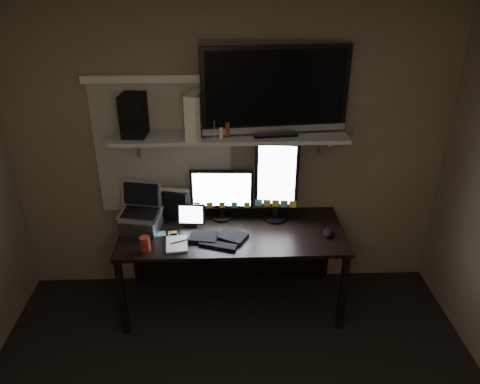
{
  "coord_description": "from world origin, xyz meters",
  "views": [
    {
      "loc": [
        -0.06,
        -1.8,
        2.7
      ],
      "look_at": [
        0.06,
        1.25,
        1.17
      ],
      "focal_mm": 35.0,
      "sensor_mm": 36.0,
      "label": 1
    }
  ],
  "objects_px": {
    "monitor_portrait": "(276,181)",
    "desk": "(232,241)",
    "mouse": "(328,233)",
    "keyboard": "(218,237)",
    "tablet": "(191,215)",
    "game_console": "(195,114)",
    "tv": "(275,91)",
    "laptop": "(140,210)",
    "speaker": "(134,115)",
    "monitor_landscape": "(222,194)",
    "cup": "(145,244)"
  },
  "relations": [
    {
      "from": "monitor_portrait",
      "to": "desk",
      "type": "bearing_deg",
      "value": -162.96
    },
    {
      "from": "desk",
      "to": "mouse",
      "type": "xyz_separation_m",
      "value": [
        0.76,
        -0.21,
        0.2
      ]
    },
    {
      "from": "keyboard",
      "to": "mouse",
      "type": "distance_m",
      "value": 0.87
    },
    {
      "from": "tablet",
      "to": "game_console",
      "type": "height_order",
      "value": "game_console"
    },
    {
      "from": "desk",
      "to": "tv",
      "type": "distance_m",
      "value": 1.31
    },
    {
      "from": "mouse",
      "to": "laptop",
      "type": "xyz_separation_m",
      "value": [
        -1.49,
        0.14,
        0.16
      ]
    },
    {
      "from": "tv",
      "to": "speaker",
      "type": "distance_m",
      "value": 1.08
    },
    {
      "from": "tv",
      "to": "game_console",
      "type": "xyz_separation_m",
      "value": [
        -0.6,
        -0.03,
        -0.16
      ]
    },
    {
      "from": "tablet",
      "to": "game_console",
      "type": "relative_size",
      "value": 0.67
    },
    {
      "from": "mouse",
      "to": "tv",
      "type": "bearing_deg",
      "value": 155.95
    },
    {
      "from": "monitor_landscape",
      "to": "speaker",
      "type": "xyz_separation_m",
      "value": [
        -0.65,
        -0.0,
        0.68
      ]
    },
    {
      "from": "desk",
      "to": "speaker",
      "type": "bearing_deg",
      "value": 173.47
    },
    {
      "from": "monitor_portrait",
      "to": "keyboard",
      "type": "distance_m",
      "value": 0.65
    },
    {
      "from": "keyboard",
      "to": "laptop",
      "type": "distance_m",
      "value": 0.66
    },
    {
      "from": "desk",
      "to": "tv",
      "type": "relative_size",
      "value": 1.62
    },
    {
      "from": "monitor_landscape",
      "to": "mouse",
      "type": "height_order",
      "value": "monitor_landscape"
    },
    {
      "from": "monitor_portrait",
      "to": "cup",
      "type": "bearing_deg",
      "value": -149.42
    },
    {
      "from": "keyboard",
      "to": "laptop",
      "type": "xyz_separation_m",
      "value": [
        -0.62,
        0.15,
        0.17
      ]
    },
    {
      "from": "desk",
      "to": "speaker",
      "type": "height_order",
      "value": "speaker"
    },
    {
      "from": "monitor_landscape",
      "to": "laptop",
      "type": "height_order",
      "value": "monitor_landscape"
    },
    {
      "from": "monitor_landscape",
      "to": "cup",
      "type": "bearing_deg",
      "value": -139.27
    },
    {
      "from": "mouse",
      "to": "speaker",
      "type": "bearing_deg",
      "value": 179.44
    },
    {
      "from": "game_console",
      "to": "monitor_portrait",
      "type": "bearing_deg",
      "value": 13.65
    },
    {
      "from": "laptop",
      "to": "mouse",
      "type": "bearing_deg",
      "value": 6.32
    },
    {
      "from": "laptop",
      "to": "game_console",
      "type": "bearing_deg",
      "value": 27.73
    },
    {
      "from": "desk",
      "to": "keyboard",
      "type": "bearing_deg",
      "value": -116.3
    },
    {
      "from": "laptop",
      "to": "game_console",
      "type": "height_order",
      "value": "game_console"
    },
    {
      "from": "speaker",
      "to": "keyboard",
      "type": "bearing_deg",
      "value": -21.83
    },
    {
      "from": "keyboard",
      "to": "tablet",
      "type": "bearing_deg",
      "value": 156.76
    },
    {
      "from": "cup",
      "to": "speaker",
      "type": "xyz_separation_m",
      "value": [
        -0.07,
        0.46,
        0.85
      ]
    },
    {
      "from": "desk",
      "to": "mouse",
      "type": "relative_size",
      "value": 14.61
    },
    {
      "from": "game_console",
      "to": "mouse",
      "type": "bearing_deg",
      "value": -1.35
    },
    {
      "from": "cup",
      "to": "mouse",
      "type": "bearing_deg",
      "value": 6.44
    },
    {
      "from": "desk",
      "to": "cup",
      "type": "bearing_deg",
      "value": -150.42
    },
    {
      "from": "desk",
      "to": "tablet",
      "type": "distance_m",
      "value": 0.43
    },
    {
      "from": "laptop",
      "to": "tv",
      "type": "bearing_deg",
      "value": 20.12
    },
    {
      "from": "keyboard",
      "to": "tv",
      "type": "relative_size",
      "value": 0.41
    },
    {
      "from": "laptop",
      "to": "monitor_portrait",
      "type": "bearing_deg",
      "value": 18.67
    },
    {
      "from": "tablet",
      "to": "monitor_portrait",
      "type": "bearing_deg",
      "value": 12.21
    },
    {
      "from": "keyboard",
      "to": "speaker",
      "type": "xyz_separation_m",
      "value": [
        -0.62,
        0.31,
        0.9
      ]
    },
    {
      "from": "mouse",
      "to": "monitor_portrait",
      "type": "bearing_deg",
      "value": 155.96
    },
    {
      "from": "desk",
      "to": "laptop",
      "type": "bearing_deg",
      "value": -173.98
    },
    {
      "from": "cup",
      "to": "keyboard",
      "type": "bearing_deg",
      "value": 15.01
    },
    {
      "from": "tv",
      "to": "mouse",
      "type": "bearing_deg",
      "value": -40.4
    },
    {
      "from": "monitor_landscape",
      "to": "tv",
      "type": "relative_size",
      "value": 0.47
    },
    {
      "from": "mouse",
      "to": "speaker",
      "type": "distance_m",
      "value": 1.76
    },
    {
      "from": "tv",
      "to": "cup",
      "type": "bearing_deg",
      "value": -160.94
    },
    {
      "from": "monitor_landscape",
      "to": "tv",
      "type": "xyz_separation_m",
      "value": [
        0.41,
        -0.0,
        0.86
      ]
    },
    {
      "from": "keyboard",
      "to": "laptop",
      "type": "relative_size",
      "value": 1.22
    },
    {
      "from": "cup",
      "to": "game_console",
      "type": "height_order",
      "value": "game_console"
    }
  ]
}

